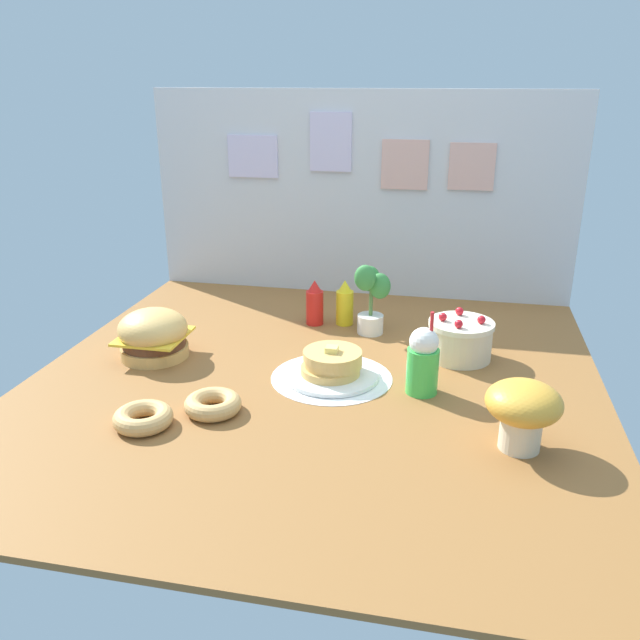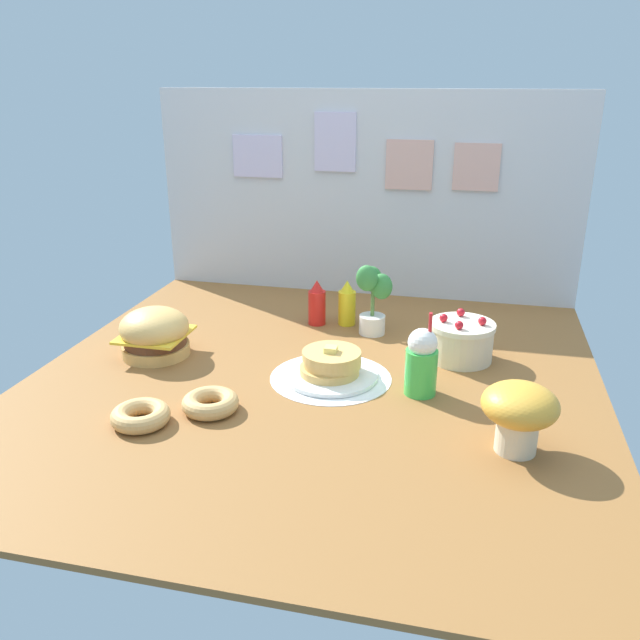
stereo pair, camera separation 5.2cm
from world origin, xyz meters
The scene contains 13 objects.
ground_plane centered at (0.00, 0.00, -1.00)cm, with size 193.58×199.44×2.00cm, color brown.
back_wall centered at (-0.01, 99.14, 47.04)cm, with size 193.58×4.20×92.74cm.
doily_mat centered at (5.72, 2.55, 0.20)cm, with size 41.94×41.94×0.40cm, color white.
burger centered at (-61.96, 7.29, 8.66)cm, with size 25.28×25.28×18.23cm.
pancake_stack centered at (5.76, 2.75, 4.38)cm, with size 32.41×32.41×11.34cm.
layer_cake centered at (48.50, 29.18, 7.34)cm, with size 23.79×23.79×17.35cm.
ketchup_bottle centered at (-11.21, 52.80, 8.82)cm, with size 7.24×7.24×19.06cm.
mustard_bottle centered at (1.01, 55.34, 8.82)cm, with size 7.24×7.24×19.06cm.
cream_soda_cup centered at (36.65, -1.90, 11.19)cm, with size 10.48×10.48×28.61cm.
donut_pink_glaze centered at (-42.80, -41.26, 2.84)cm, with size 17.73×17.73×5.34cm.
donut_chocolate centered at (-25.60, -28.95, 2.84)cm, with size 17.73×17.73×5.34cm.
potted_plant centered at (12.94, 47.48, 15.53)cm, with size 14.11×11.33×29.07cm.
mushroom_stool centered at (65.56, -31.08, 12.38)cm, with size 20.97×20.97×20.02cm.
Camera 1 is at (43.87, -198.01, 97.77)cm, focal length 36.70 mm.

